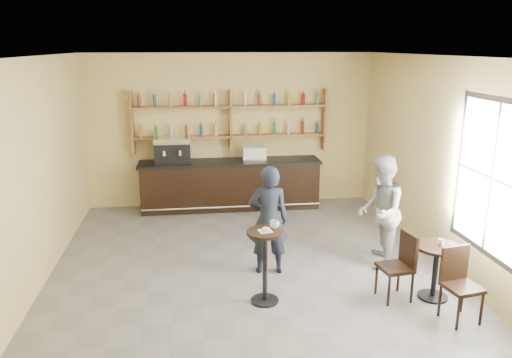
{
  "coord_description": "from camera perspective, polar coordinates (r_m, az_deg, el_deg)",
  "views": [
    {
      "loc": [
        -0.81,
        -6.93,
        3.36
      ],
      "look_at": [
        0.2,
        0.8,
        1.25
      ],
      "focal_mm": 35.0,
      "sensor_mm": 36.0,
      "label": 1
    }
  ],
  "objects": [
    {
      "name": "floor",
      "position": [
        7.74,
        -0.72,
        -10.57
      ],
      "size": [
        7.0,
        7.0,
        0.0
      ],
      "primitive_type": "plane",
      "color": "slate",
      "rests_on": "ground"
    },
    {
      "name": "ceiling",
      "position": [
        6.98,
        -0.8,
        13.83
      ],
      "size": [
        7.0,
        7.0,
        0.0
      ],
      "primitive_type": "plane",
      "rotation": [
        3.14,
        0.0,
        0.0
      ],
      "color": "white",
      "rests_on": "wall_back"
    },
    {
      "name": "wall_back",
      "position": [
        10.61,
        -2.97,
        5.57
      ],
      "size": [
        7.0,
        0.0,
        7.0
      ],
      "primitive_type": "plane",
      "rotation": [
        1.57,
        0.0,
        0.0
      ],
      "color": "tan",
      "rests_on": "floor"
    },
    {
      "name": "wall_front",
      "position": [
        3.94,
        5.31,
        -11.45
      ],
      "size": [
        7.0,
        0.0,
        7.0
      ],
      "primitive_type": "plane",
      "rotation": [
        -1.57,
        0.0,
        0.0
      ],
      "color": "tan",
      "rests_on": "floor"
    },
    {
      "name": "wall_left",
      "position": [
        7.48,
        -24.24,
        0.18
      ],
      "size": [
        0.0,
        7.0,
        7.0
      ],
      "primitive_type": "plane",
      "rotation": [
        1.57,
        0.0,
        1.57
      ],
      "color": "tan",
      "rests_on": "floor"
    },
    {
      "name": "wall_right",
      "position": [
        8.1,
        20.83,
        1.59
      ],
      "size": [
        0.0,
        7.0,
        7.0
      ],
      "primitive_type": "plane",
      "rotation": [
        1.57,
        0.0,
        -1.57
      ],
      "color": "tan",
      "rests_on": "floor"
    },
    {
      "name": "window_pane",
      "position": [
        7.07,
        25.35,
        0.09
      ],
      "size": [
        0.0,
        2.0,
        2.0
      ],
      "primitive_type": "plane",
      "rotation": [
        1.57,
        0.0,
        -1.57
      ],
      "color": "white",
      "rests_on": "wall_right"
    },
    {
      "name": "window_frame",
      "position": [
        7.07,
        25.31,
        0.09
      ],
      "size": [
        0.04,
        1.7,
        2.1
      ],
      "primitive_type": null,
      "color": "black",
      "rests_on": "wall_right"
    },
    {
      "name": "shelf_unit",
      "position": [
        10.45,
        -2.93,
        6.59
      ],
      "size": [
        4.0,
        0.26,
        1.4
      ],
      "primitive_type": null,
      "color": "brown",
      "rests_on": "wall_back"
    },
    {
      "name": "liquor_bottles",
      "position": [
        10.42,
        -2.94,
        7.52
      ],
      "size": [
        3.68,
        0.1,
        1.0
      ],
      "primitive_type": null,
      "color": "#8C5919",
      "rests_on": "shelf_unit"
    },
    {
      "name": "bar_counter",
      "position": [
        10.5,
        -2.96,
        -0.62
      ],
      "size": [
        3.77,
        0.73,
        1.02
      ],
      "primitive_type": null,
      "color": "black",
      "rests_on": "floor"
    },
    {
      "name": "espresso_machine",
      "position": [
        10.3,
        -9.53,
        3.27
      ],
      "size": [
        0.73,
        0.47,
        0.52
      ],
      "primitive_type": null,
      "rotation": [
        0.0,
        0.0,
        0.01
      ],
      "color": "black",
      "rests_on": "bar_counter"
    },
    {
      "name": "pastry_case",
      "position": [
        10.39,
        -0.25,
        2.96
      ],
      "size": [
        0.49,
        0.39,
        0.29
      ],
      "primitive_type": null,
      "rotation": [
        0.0,
        0.0,
        0.01
      ],
      "color": "silver",
      "rests_on": "bar_counter"
    },
    {
      "name": "pedestal_table",
      "position": [
        6.71,
        1.04,
        -10.0
      ],
      "size": [
        0.61,
        0.61,
        1.01
      ],
      "primitive_type": null,
      "rotation": [
        0.0,
        0.0,
        -0.28
      ],
      "color": "black",
      "rests_on": "floor"
    },
    {
      "name": "napkin",
      "position": [
        6.51,
        1.06,
        -5.95
      ],
      "size": [
        0.2,
        0.2,
        0.0
      ],
      "primitive_type": "cube",
      "rotation": [
        0.0,
        0.0,
        0.22
      ],
      "color": "white",
      "rests_on": "pedestal_table"
    },
    {
      "name": "donut",
      "position": [
        6.5,
        1.16,
        -5.79
      ],
      "size": [
        0.13,
        0.13,
        0.04
      ],
      "primitive_type": "torus",
      "rotation": [
        0.0,
        0.0,
        0.04
      ],
      "color": "#BC8844",
      "rests_on": "napkin"
    },
    {
      "name": "cup_pedestal",
      "position": [
        6.61,
        2.14,
        -5.2
      ],
      "size": [
        0.15,
        0.15,
        0.1
      ],
      "primitive_type": "imported",
      "rotation": [
        0.0,
        0.0,
        -0.25
      ],
      "color": "white",
      "rests_on": "pedestal_table"
    },
    {
      "name": "man_main",
      "position": [
        7.45,
        1.42,
        -4.7
      ],
      "size": [
        0.64,
        0.44,
        1.66
      ],
      "primitive_type": "imported",
      "rotation": [
        0.0,
        0.0,
        3.06
      ],
      "color": "black",
      "rests_on": "floor"
    },
    {
      "name": "cafe_table",
      "position": [
        7.28,
        19.77,
        -9.95
      ],
      "size": [
        0.71,
        0.71,
        0.77
      ],
      "primitive_type": null,
      "rotation": [
        0.0,
        0.0,
        -0.19
      ],
      "color": "black",
      "rests_on": "floor"
    },
    {
      "name": "cup_cafe",
      "position": [
        7.14,
        20.44,
        -6.79
      ],
      "size": [
        0.12,
        0.12,
        0.08
      ],
      "primitive_type": "imported",
      "rotation": [
        0.0,
        0.0,
        0.43
      ],
      "color": "white",
      "rests_on": "cafe_table"
    },
    {
      "name": "chair_west",
      "position": [
        7.06,
        15.61,
        -9.64
      ],
      "size": [
        0.45,
        0.45,
        0.93
      ],
      "primitive_type": null,
      "rotation": [
        0.0,
        0.0,
        -1.44
      ],
      "color": "black",
      "rests_on": "floor"
    },
    {
      "name": "chair_south",
      "position": [
        6.79,
        22.52,
        -11.28
      ],
      "size": [
        0.47,
        0.47,
        0.94
      ],
      "primitive_type": null,
      "rotation": [
        0.0,
        0.0,
        0.18
      ],
      "color": "black",
      "rests_on": "floor"
    },
    {
      "name": "patron_second",
      "position": [
        7.91,
        14.0,
        -3.63
      ],
      "size": [
        0.93,
        1.03,
        1.75
      ],
      "primitive_type": "imported",
      "rotation": [
        0.0,
        0.0,
        -1.94
      ],
      "color": "gray",
      "rests_on": "floor"
    }
  ]
}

